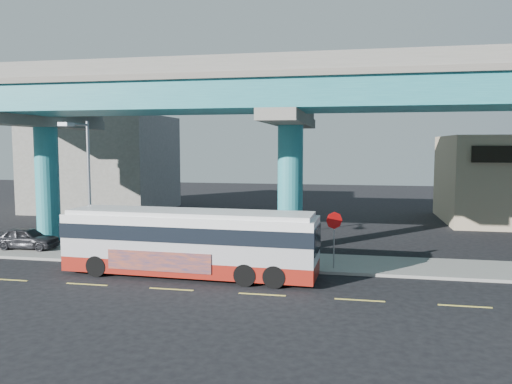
% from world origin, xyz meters
% --- Properties ---
extents(ground, '(120.00, 120.00, 0.00)m').
position_xyz_m(ground, '(0.00, 0.00, 0.00)').
color(ground, black).
rests_on(ground, ground).
extents(sidewalk, '(70.00, 4.00, 0.15)m').
position_xyz_m(sidewalk, '(0.00, 5.50, 0.07)').
color(sidewalk, gray).
rests_on(sidewalk, ground).
extents(lane_markings, '(58.00, 0.12, 0.01)m').
position_xyz_m(lane_markings, '(-0.00, -0.30, 0.01)').
color(lane_markings, '#D8C64C').
rests_on(lane_markings, ground).
extents(viaduct, '(52.00, 12.40, 11.70)m').
position_xyz_m(viaduct, '(-0.00, 9.11, 9.14)').
color(viaduct, '#1F6977').
rests_on(viaduct, ground).
extents(building_concrete, '(12.00, 10.00, 9.00)m').
position_xyz_m(building_concrete, '(-20.00, 24.00, 4.50)').
color(building_concrete, gray).
rests_on(building_concrete, ground).
extents(transit_bus, '(12.32, 3.09, 3.14)m').
position_xyz_m(transit_bus, '(-3.94, 2.05, 1.72)').
color(transit_bus, maroon).
rests_on(transit_bus, ground).
extents(parked_car, '(1.82, 3.85, 1.27)m').
position_xyz_m(parked_car, '(-15.18, 5.54, 0.78)').
color(parked_car, '#2A2A2F').
rests_on(parked_car, sidewalk).
extents(street_lamp, '(0.50, 2.41, 7.34)m').
position_xyz_m(street_lamp, '(-10.18, 3.45, 4.95)').
color(street_lamp, gray).
rests_on(street_lamp, sidewalk).
extents(stop_sign, '(0.78, 0.39, 2.82)m').
position_xyz_m(stop_sign, '(2.79, 4.18, 2.21)').
color(stop_sign, gray).
rests_on(stop_sign, sidewalk).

